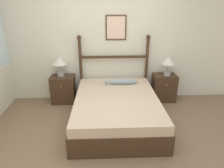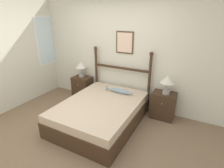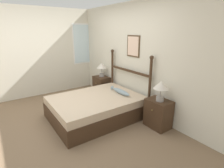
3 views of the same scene
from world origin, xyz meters
The scene contains 9 objects.
ground_plane centered at (0.00, 0.00, 0.00)m, with size 16.00×16.00×0.00m, color #7A6047.
wall_back centered at (0.00, 1.73, 1.28)m, with size 6.40×0.08×2.55m.
bed centered at (0.13, 0.67, 0.24)m, with size 1.47×1.96×0.49m.
headboard centered at (0.13, 1.62, 0.80)m, with size 1.50×0.09×1.42m.
nightstand_left centered at (-0.97, 1.49, 0.29)m, with size 0.49×0.38×0.59m.
nightstand_right centered at (1.22, 1.49, 0.29)m, with size 0.49×0.38×0.59m.
table_lamp_left centered at (-1.00, 1.52, 0.88)m, with size 0.30×0.30×0.41m.
table_lamp_right centered at (1.25, 1.47, 0.88)m, with size 0.30×0.30×0.41m.
fish_pillow centered at (0.27, 1.25, 0.54)m, with size 0.66×0.11×0.11m.
Camera 1 is at (-0.09, -2.49, 1.99)m, focal length 32.00 mm.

